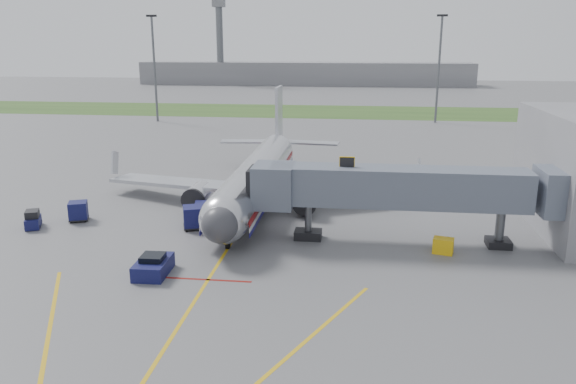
# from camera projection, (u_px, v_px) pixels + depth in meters

# --- Properties ---
(ground) EXTENTS (400.00, 400.00, 0.00)m
(ground) POSITION_uv_depth(u_px,v_px,m) (222.00, 258.00, 41.78)
(ground) COLOR #565659
(ground) RESTS_ON ground
(grass_strip) EXTENTS (300.00, 25.00, 0.01)m
(grass_strip) POSITION_uv_depth(u_px,v_px,m) (315.00, 111.00, 128.00)
(grass_strip) COLOR #2D4C1E
(grass_strip) RESTS_ON ground
(apron_markings) EXTENTS (21.52, 50.00, 0.01)m
(apron_markings) POSITION_uv_depth(u_px,v_px,m) (194.00, 302.00, 34.69)
(apron_markings) COLOR gold
(apron_markings) RESTS_ON ground
(airliner) EXTENTS (32.10, 35.67, 10.25)m
(airliner) POSITION_uv_depth(u_px,v_px,m) (257.00, 176.00, 55.70)
(airliner) COLOR silver
(airliner) RESTS_ON ground
(jet_bridge) EXTENTS (25.30, 4.00, 6.90)m
(jet_bridge) POSITION_uv_depth(u_px,v_px,m) (396.00, 188.00, 43.89)
(jet_bridge) COLOR slate
(jet_bridge) RESTS_ON ground
(light_mast_left) EXTENTS (2.00, 0.44, 20.40)m
(light_mast_left) POSITION_uv_depth(u_px,v_px,m) (154.00, 66.00, 109.57)
(light_mast_left) COLOR #595B60
(light_mast_left) RESTS_ON ground
(light_mast_right) EXTENTS (2.00, 0.44, 20.40)m
(light_mast_right) POSITION_uv_depth(u_px,v_px,m) (439.00, 67.00, 107.86)
(light_mast_right) COLOR #595B60
(light_mast_right) RESTS_ON ground
(distant_terminal) EXTENTS (120.00, 14.00, 8.00)m
(distant_terminal) POSITION_uv_depth(u_px,v_px,m) (304.00, 73.00, 204.78)
(distant_terminal) COLOR slate
(distant_terminal) RESTS_ON ground
(control_tower) EXTENTS (4.00, 4.00, 30.00)m
(control_tower) POSITION_uv_depth(u_px,v_px,m) (220.00, 36.00, 200.05)
(control_tower) COLOR #595B60
(control_tower) RESTS_ON ground
(pushback_tug) EXTENTS (2.19, 3.47, 1.42)m
(pushback_tug) POSITION_uv_depth(u_px,v_px,m) (153.00, 266.00, 38.75)
(pushback_tug) COLOR #0D103A
(pushback_tug) RESTS_ON ground
(baggage_tug) EXTENTS (1.93, 2.47, 1.54)m
(baggage_tug) POSITION_uv_depth(u_px,v_px,m) (33.00, 220.00, 48.39)
(baggage_tug) COLOR #0D103A
(baggage_tug) RESTS_ON ground
(baggage_cart_a) EXTENTS (2.08, 2.08, 1.74)m
(baggage_cart_a) POSITION_uv_depth(u_px,v_px,m) (78.00, 211.00, 50.21)
(baggage_cart_a) COLOR #0D103A
(baggage_cart_a) RESTS_ON ground
(baggage_cart_b) EXTENTS (1.78, 1.78, 1.63)m
(baggage_cart_b) POSITION_uv_depth(u_px,v_px,m) (203.00, 211.00, 50.44)
(baggage_cart_b) COLOR #0D103A
(baggage_cart_b) RESTS_ON ground
(baggage_cart_c) EXTENTS (2.31, 2.31, 1.95)m
(baggage_cart_c) POSITION_uv_depth(u_px,v_px,m) (194.00, 217.00, 48.08)
(baggage_cart_c) COLOR #0D103A
(baggage_cart_c) RESTS_ON ground
(belt_loader) EXTENTS (2.06, 3.85, 1.82)m
(belt_loader) POSITION_uv_depth(u_px,v_px,m) (234.00, 195.00, 56.88)
(belt_loader) COLOR #0D103A
(belt_loader) RESTS_ON ground
(ground_power_cart) EXTENTS (1.69, 1.34, 1.19)m
(ground_power_cart) POSITION_uv_depth(u_px,v_px,m) (443.00, 246.00, 42.56)
(ground_power_cart) COLOR gold
(ground_power_cart) RESTS_ON ground
(ramp_worker) EXTENTS (0.75, 0.78, 1.79)m
(ramp_worker) POSITION_uv_depth(u_px,v_px,m) (195.00, 217.00, 48.45)
(ramp_worker) COLOR #CEEC1B
(ramp_worker) RESTS_ON ground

